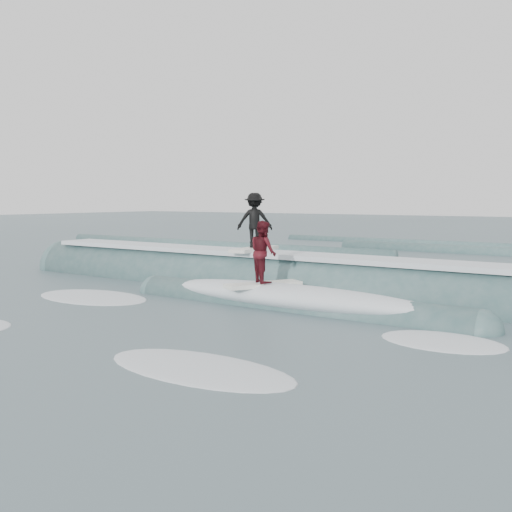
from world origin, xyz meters
The scene contains 6 objects.
ground centered at (0.00, 0.00, 0.00)m, with size 160.00×160.00×0.00m, color #3F555C.
breaking_wave centered at (0.26, 2.75, 0.05)m, with size 21.14×3.85×2.14m.
surfer_black centered at (-0.72, 3.07, 1.98)m, with size 1.22×2.02×1.74m.
surfer_red centered at (1.03, 0.87, 1.26)m, with size 1.48×2.01×1.68m.
whitewater centered at (0.19, -2.15, 0.00)m, with size 12.37×5.79×0.10m.
far_swells centered at (-0.92, 17.65, 0.00)m, with size 39.56×8.65×0.80m.
Camera 1 is at (8.86, -11.12, 2.70)m, focal length 40.00 mm.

